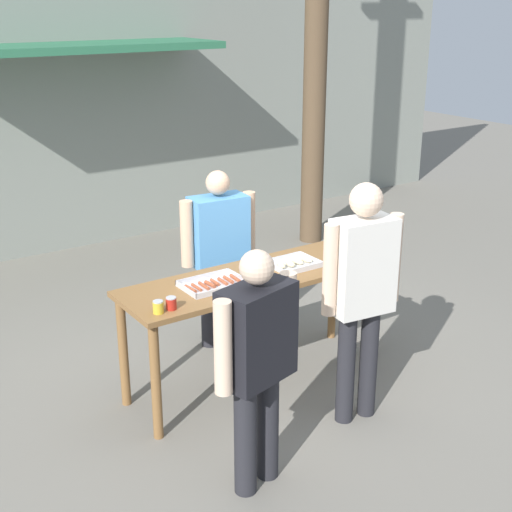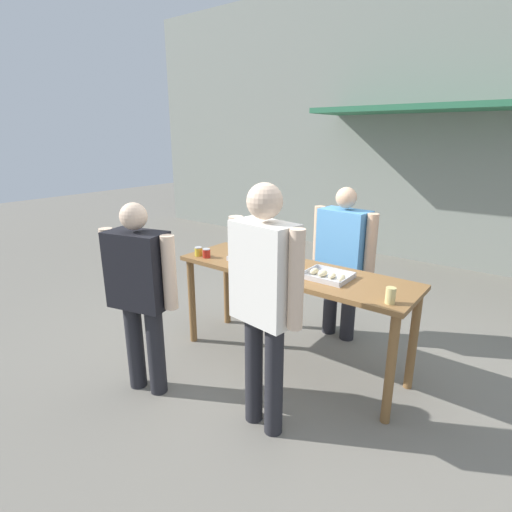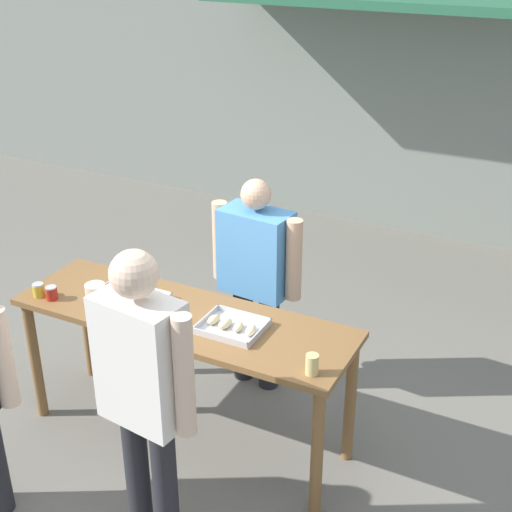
{
  "view_description": "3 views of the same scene",
  "coord_description": "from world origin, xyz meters",
  "px_view_note": "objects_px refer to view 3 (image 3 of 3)",
  "views": [
    {
      "loc": [
        -2.84,
        -4.17,
        2.9
      ],
      "look_at": [
        0.0,
        0.0,
        1.07
      ],
      "focal_mm": 50.0,
      "sensor_mm": 36.0,
      "label": 1
    },
    {
      "loc": [
        1.75,
        -2.82,
        2.04
      ],
      "look_at": [
        -0.39,
        -0.01,
        0.97
      ],
      "focal_mm": 28.0,
      "sensor_mm": 36.0,
      "label": 2
    },
    {
      "loc": [
        2.08,
        -3.13,
        3.11
      ],
      "look_at": [
        0.12,
        0.74,
        1.02
      ],
      "focal_mm": 50.0,
      "sensor_mm": 36.0,
      "label": 3
    }
  ],
  "objects_px": {
    "person_customer_with_cup": "(143,383)",
    "food_tray_sausages": "(129,299)",
    "condiment_jar_ketchup": "(52,293)",
    "condiment_jar_mustard": "(39,290)",
    "person_server_behind_table": "(256,270)",
    "food_tray_buns": "(232,326)",
    "beer_cup": "(312,364)"
  },
  "relations": [
    {
      "from": "beer_cup",
      "to": "person_server_behind_table",
      "type": "distance_m",
      "value": 1.26
    },
    {
      "from": "food_tray_sausages",
      "to": "food_tray_buns",
      "type": "xyz_separation_m",
      "value": [
        0.74,
        -0.0,
        0.01
      ]
    },
    {
      "from": "beer_cup",
      "to": "condiment_jar_mustard",
      "type": "bearing_deg",
      "value": 179.95
    },
    {
      "from": "condiment_jar_mustard",
      "to": "person_server_behind_table",
      "type": "xyz_separation_m",
      "value": [
        1.06,
        0.96,
        -0.05
      ]
    },
    {
      "from": "person_customer_with_cup",
      "to": "beer_cup",
      "type": "bearing_deg",
      "value": -128.05
    },
    {
      "from": "beer_cup",
      "to": "food_tray_sausages",
      "type": "bearing_deg",
      "value": 171.32
    },
    {
      "from": "condiment_jar_mustard",
      "to": "person_server_behind_table",
      "type": "distance_m",
      "value": 1.43
    },
    {
      "from": "condiment_jar_ketchup",
      "to": "beer_cup",
      "type": "xyz_separation_m",
      "value": [
        1.77,
        -0.01,
        0.02
      ]
    },
    {
      "from": "condiment_jar_mustard",
      "to": "condiment_jar_ketchup",
      "type": "height_order",
      "value": "same"
    },
    {
      "from": "condiment_jar_mustard",
      "to": "beer_cup",
      "type": "xyz_separation_m",
      "value": [
        1.87,
        -0.0,
        0.02
      ]
    },
    {
      "from": "condiment_jar_ketchup",
      "to": "person_customer_with_cup",
      "type": "xyz_separation_m",
      "value": [
        1.14,
        -0.63,
        0.09
      ]
    },
    {
      "from": "food_tray_sausages",
      "to": "condiment_jar_mustard",
      "type": "xyz_separation_m",
      "value": [
        -0.55,
        -0.2,
        0.03
      ]
    },
    {
      "from": "condiment_jar_mustard",
      "to": "person_server_behind_table",
      "type": "height_order",
      "value": "person_server_behind_table"
    },
    {
      "from": "person_server_behind_table",
      "to": "food_tray_buns",
      "type": "bearing_deg",
      "value": -68.16
    },
    {
      "from": "person_server_behind_table",
      "to": "food_tray_sausages",
      "type": "bearing_deg",
      "value": -118.77
    },
    {
      "from": "food_tray_buns",
      "to": "food_tray_sausages",
      "type": "bearing_deg",
      "value": 179.86
    },
    {
      "from": "beer_cup",
      "to": "person_server_behind_table",
      "type": "relative_size",
      "value": 0.07
    },
    {
      "from": "food_tray_buns",
      "to": "condiment_jar_mustard",
      "type": "bearing_deg",
      "value": -171.19
    },
    {
      "from": "food_tray_buns",
      "to": "person_server_behind_table",
      "type": "height_order",
      "value": "person_server_behind_table"
    },
    {
      "from": "condiment_jar_ketchup",
      "to": "condiment_jar_mustard",
      "type": "bearing_deg",
      "value": -176.47
    },
    {
      "from": "condiment_jar_ketchup",
      "to": "person_customer_with_cup",
      "type": "distance_m",
      "value": 1.31
    },
    {
      "from": "food_tray_sausages",
      "to": "person_server_behind_table",
      "type": "height_order",
      "value": "person_server_behind_table"
    },
    {
      "from": "food_tray_buns",
      "to": "condiment_jar_mustard",
      "type": "distance_m",
      "value": 1.3
    },
    {
      "from": "beer_cup",
      "to": "person_server_behind_table",
      "type": "xyz_separation_m",
      "value": [
        -0.81,
        0.96,
        -0.06
      ]
    },
    {
      "from": "person_customer_with_cup",
      "to": "food_tray_sausages",
      "type": "bearing_deg",
      "value": -42.72
    },
    {
      "from": "food_tray_buns",
      "to": "person_server_behind_table",
      "type": "bearing_deg",
      "value": 106.52
    },
    {
      "from": "food_tray_buns",
      "to": "condiment_jar_ketchup",
      "type": "bearing_deg",
      "value": -170.75
    },
    {
      "from": "food_tray_sausages",
      "to": "person_customer_with_cup",
      "type": "bearing_deg",
      "value": -49.91
    },
    {
      "from": "condiment_jar_mustard",
      "to": "beer_cup",
      "type": "relative_size",
      "value": 0.75
    },
    {
      "from": "food_tray_buns",
      "to": "condiment_jar_ketchup",
      "type": "relative_size",
      "value": 4.19
    },
    {
      "from": "food_tray_sausages",
      "to": "condiment_jar_ketchup",
      "type": "xyz_separation_m",
      "value": [
        -0.45,
        -0.19,
        0.03
      ]
    },
    {
      "from": "food_tray_sausages",
      "to": "beer_cup",
      "type": "distance_m",
      "value": 1.34
    }
  ]
}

